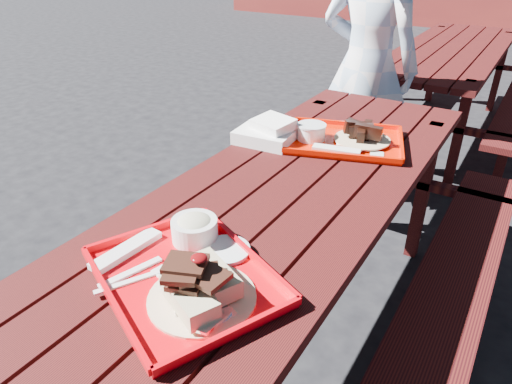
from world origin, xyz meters
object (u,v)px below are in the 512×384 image
Objects in this scene: far_tray at (342,138)px; picnic_table_far at (448,71)px; person at (367,67)px; picnic_table_near at (278,238)px; near_tray at (192,266)px.

picnic_table_far is at bearing 90.39° from far_tray.
picnic_table_far is at bearing -97.38° from person.
person is at bearing 99.23° from picnic_table_near.
person is at bearing 104.72° from far_tray.
picnic_table_near is 1.00× the size of picnic_table_far.
picnic_table_far is 1.37m from person.
picnic_table_near is at bearing -91.78° from far_tray.
far_tray is (0.02, 0.50, 0.21)m from picnic_table_near.
near_tray reaches higher than picnic_table_near.
near_tray is 1.05× the size of far_tray.
far_tray is (-0.02, 1.01, -0.01)m from near_tray.
near_tray is at bearing -89.41° from picnic_table_far.
picnic_table_far is 3.32m from near_tray.
picnic_table_near is 4.05× the size of near_tray.
picnic_table_near is 1.52m from person.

